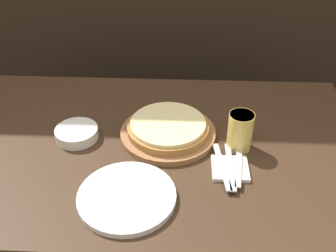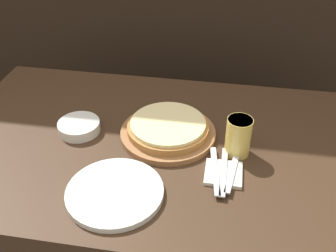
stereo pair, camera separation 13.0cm
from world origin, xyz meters
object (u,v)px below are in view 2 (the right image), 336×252
at_px(pizza_on_board, 168,130).
at_px(dinner_plate, 115,192).
at_px(beer_glass, 238,135).
at_px(dinner_knife, 224,171).
at_px(fork, 215,170).
at_px(side_bowl, 79,127).
at_px(spoon, 232,172).

bearing_deg(pizza_on_board, dinner_plate, -108.71).
xyz_separation_m(beer_glass, dinner_knife, (-0.04, -0.11, -0.06)).
bearing_deg(beer_glass, fork, -118.36).
xyz_separation_m(pizza_on_board, beer_glass, (0.23, -0.05, 0.04)).
relative_size(side_bowl, spoon, 0.78).
xyz_separation_m(dinner_knife, spoon, (0.03, 0.00, 0.00)).
distance_m(fork, spoon, 0.05).
relative_size(beer_glass, side_bowl, 0.90).
relative_size(dinner_knife, spoon, 1.17).
bearing_deg(beer_glass, dinner_knife, -107.50).
distance_m(dinner_plate, side_bowl, 0.34).
distance_m(side_bowl, dinner_knife, 0.52).
xyz_separation_m(dinner_plate, spoon, (0.32, 0.13, 0.01)).
height_order(pizza_on_board, fork, pizza_on_board).
xyz_separation_m(dinner_plate, fork, (0.27, 0.13, 0.01)).
xyz_separation_m(side_bowl, spoon, (0.52, -0.14, -0.00)).
relative_size(dinner_plate, fork, 1.29).
relative_size(pizza_on_board, side_bowl, 2.25).
height_order(beer_glass, dinner_knife, beer_glass).
bearing_deg(dinner_knife, side_bowl, 164.50).
bearing_deg(side_bowl, pizza_on_board, 4.76).
bearing_deg(dinner_plate, pizza_on_board, 71.29).
bearing_deg(pizza_on_board, dinner_knife, -39.97).
height_order(dinner_knife, spoon, same).
height_order(beer_glass, dinner_plate, beer_glass).
bearing_deg(fork, dinner_plate, -153.79).
bearing_deg(dinner_knife, pizza_on_board, 140.03).
bearing_deg(side_bowl, beer_glass, -2.89).
xyz_separation_m(side_bowl, dinner_knife, (0.50, -0.14, -0.00)).
relative_size(side_bowl, fork, 0.67).
height_order(pizza_on_board, dinner_plate, pizza_on_board).
distance_m(beer_glass, dinner_knife, 0.13).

